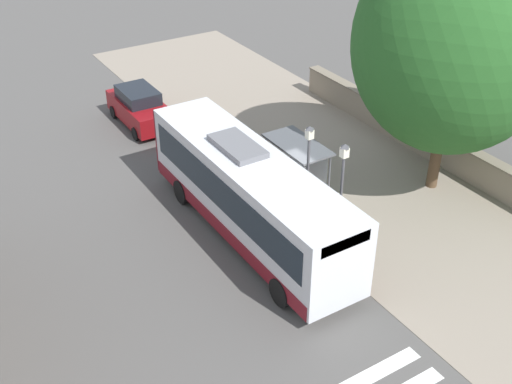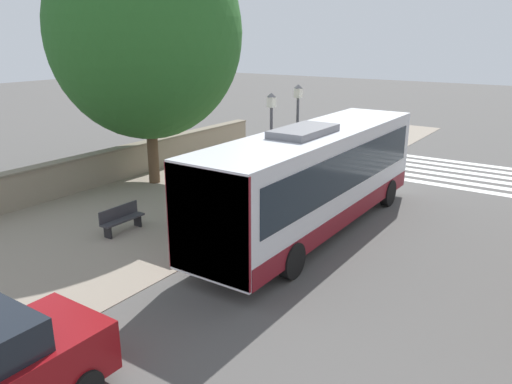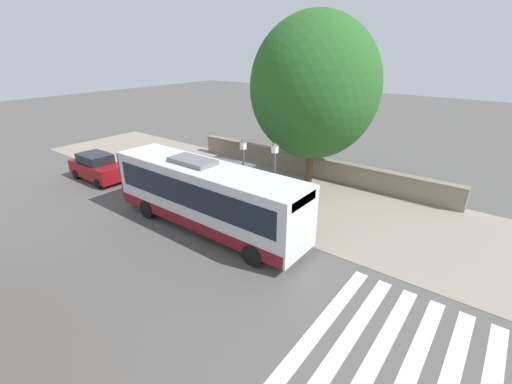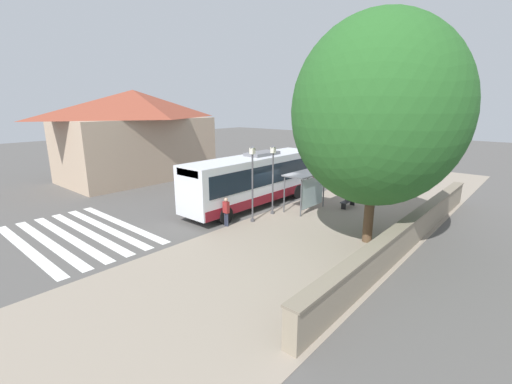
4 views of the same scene
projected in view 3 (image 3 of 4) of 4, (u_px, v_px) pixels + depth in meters
name	position (u px, v px, depth m)	size (l,w,h in m)	color
ground_plane	(231.00, 217.00, 18.66)	(120.00, 120.00, 0.00)	#514F4C
sidewalk_plaza	(277.00, 192.00, 21.94)	(9.00, 44.00, 0.02)	gray
stone_wall	(309.00, 165.00, 24.62)	(0.60, 20.00, 1.43)	gray
bus	(206.00, 195.00, 16.86)	(2.60, 10.96, 3.55)	silver
bus_shelter	(229.00, 169.00, 19.92)	(1.55, 2.97, 2.42)	#515459
pedestrian	(293.00, 223.00, 16.00)	(0.34, 0.22, 1.66)	#2D3347
bench	(222.00, 177.00, 23.17)	(0.40, 1.58, 0.88)	#333338
street_lamp_near	(244.00, 173.00, 17.73)	(0.28, 0.28, 4.31)	#4C4C51
street_lamp_far	(274.00, 179.00, 16.65)	(0.28, 0.28, 4.45)	#4C4C51
shade_tree	(314.00, 88.00, 20.63)	(7.82, 7.82, 10.61)	brown
parked_car_behind_bus	(97.00, 167.00, 23.61)	(2.00, 4.44, 1.85)	maroon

